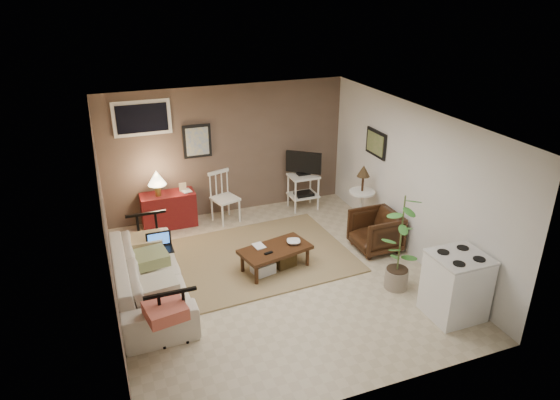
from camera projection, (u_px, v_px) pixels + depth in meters
name	position (u px, v px, depth m)	size (l,w,h in m)	color
floor	(275.00, 276.00, 7.46)	(5.00, 5.00, 0.00)	#C1B293
art_back	(197.00, 141.00, 8.81)	(0.50, 0.03, 0.60)	black
art_right	(376.00, 143.00, 8.47)	(0.03, 0.60, 0.45)	black
window	(142.00, 118.00, 8.32)	(0.96, 0.03, 0.60)	white
rug	(261.00, 256.00, 7.99)	(2.74, 2.19, 0.03)	#988258
coffee_table	(275.00, 257.00, 7.54)	(1.15, 0.77, 0.40)	#3D2210
sofa	(148.00, 269.00, 6.79)	(2.32, 0.68, 0.91)	silver
sofa_pillows	(154.00, 272.00, 6.54)	(0.45, 2.21, 0.16)	beige
sofa_end_rails	(159.00, 271.00, 6.86)	(0.62, 2.32, 0.78)	black
laptop	(160.00, 244.00, 7.15)	(0.36, 0.26, 0.24)	black
red_console	(168.00, 207.00, 8.84)	(0.94, 0.42, 1.09)	maroon
spindle_chair	(225.00, 199.00, 9.02)	(0.53, 0.53, 0.93)	white
tv_stand	(303.00, 179.00, 9.45)	(0.57, 0.46, 1.14)	white
side_table	(362.00, 190.00, 8.61)	(0.45, 0.45, 1.19)	white
armchair	(376.00, 229.00, 8.08)	(0.69, 0.65, 0.71)	#321B0E
potted_plant	(401.00, 240.00, 6.89)	(0.37, 0.37, 1.46)	gray
stove	(456.00, 286.00, 6.44)	(0.69, 0.64, 0.90)	white
bowl	(294.00, 237.00, 7.57)	(0.21, 0.05, 0.21)	#3D2210
book_table	(254.00, 241.00, 7.45)	(0.16, 0.02, 0.21)	#3D2210
book_console	(182.00, 187.00, 8.76)	(0.15, 0.02, 0.21)	#3D2210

